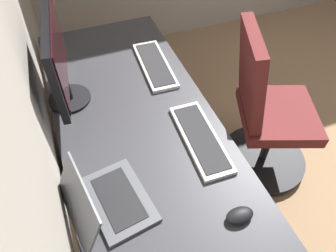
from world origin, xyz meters
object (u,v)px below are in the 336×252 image
keyboard_main (155,65)px  keyboard_spare (201,138)px  monitor_primary (57,56)px  mouse_spare (240,216)px  office_chair (265,115)px  drawer_pedestal (141,180)px  laptop_leftmost (103,201)px

keyboard_main → keyboard_spare: (-0.55, -0.01, 0.00)m
monitor_primary → mouse_spare: (-0.83, -0.46, -0.23)m
monitor_primary → office_chair: 1.17m
monitor_primary → keyboard_main: bearing=-78.1°
drawer_pedestal → monitor_primary: monitor_primary is taller
drawer_pedestal → keyboard_spare: 0.49m
laptop_leftmost → keyboard_spare: 0.49m
mouse_spare → laptop_leftmost: bearing=64.0°
office_chair → mouse_spare: bearing=137.1°
monitor_primary → mouse_spare: size_ratio=5.27×
keyboard_spare → office_chair: office_chair is taller
drawer_pedestal → mouse_spare: (-0.52, -0.23, 0.40)m
drawer_pedestal → office_chair: bearing=-83.5°
monitor_primary → keyboard_spare: (-0.46, -0.48, -0.24)m
keyboard_spare → laptop_leftmost: bearing=109.7°
monitor_primary → laptop_leftmost: monitor_primary is taller
drawer_pedestal → keyboard_spare: size_ratio=1.64×
laptop_leftmost → office_chair: size_ratio=0.35×
monitor_primary → office_chair: size_ratio=0.57×
drawer_pedestal → monitor_primary: 0.74m
drawer_pedestal → keyboard_main: bearing=-29.7°
drawer_pedestal → office_chair: (0.09, -0.79, 0.11)m
keyboard_main → laptop_leftmost: bearing=148.3°
laptop_leftmost → monitor_primary: bearing=2.0°
laptop_leftmost → keyboard_main: laptop_leftmost is taller
keyboard_spare → office_chair: bearing=-66.9°
monitor_primary → laptop_leftmost: (-0.62, -0.02, -0.20)m
keyboard_spare → keyboard_main: bearing=1.5°
monitor_primary → keyboard_main: monitor_primary is taller
keyboard_main → drawer_pedestal: bearing=150.3°
monitor_primary → keyboard_spare: bearing=-133.4°
drawer_pedestal → mouse_spare: bearing=-156.4°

